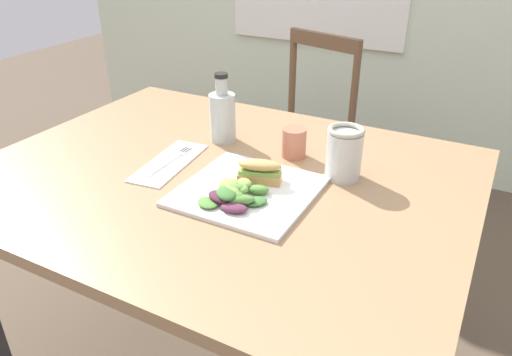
# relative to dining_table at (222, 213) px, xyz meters

# --- Properties ---
(dining_table) EXTENTS (1.21, 0.94, 0.74)m
(dining_table) POSITION_rel_dining_table_xyz_m (0.00, 0.00, 0.00)
(dining_table) COLOR #997551
(dining_table) RESTS_ON ground
(chair_wooden_far) EXTENTS (0.49, 0.49, 0.87)m
(chair_wooden_far) POSITION_rel_dining_table_xyz_m (-0.18, 0.95, -0.17)
(chair_wooden_far) COLOR brown
(chair_wooden_far) RESTS_ON ground
(plate_lunch) EXTENTS (0.30, 0.30, 0.01)m
(plate_lunch) POSITION_rel_dining_table_xyz_m (0.11, -0.06, 0.13)
(plate_lunch) COLOR white
(plate_lunch) RESTS_ON dining_table
(sandwich_half_front) EXTENTS (0.11, 0.08, 0.06)m
(sandwich_half_front) POSITION_rel_dining_table_xyz_m (0.12, -0.01, 0.16)
(sandwich_half_front) COLOR tan
(sandwich_half_front) RESTS_ON plate_lunch
(salad_mixed_greens) EXTENTS (0.15, 0.15, 0.03)m
(salad_mixed_greens) POSITION_rel_dining_table_xyz_m (0.11, -0.12, 0.15)
(salad_mixed_greens) COLOR #84A84C
(salad_mixed_greens) RESTS_ON plate_lunch
(napkin_folded) EXTENTS (0.13, 0.27, 0.00)m
(napkin_folded) POSITION_rel_dining_table_xyz_m (-0.14, -0.02, 0.12)
(napkin_folded) COLOR white
(napkin_folded) RESTS_ON dining_table
(fork_on_napkin) EXTENTS (0.03, 0.19, 0.00)m
(fork_on_napkin) POSITION_rel_dining_table_xyz_m (-0.14, -0.00, 0.13)
(fork_on_napkin) COLOR silver
(fork_on_napkin) RESTS_ON napkin_folded
(bottle_cold_brew) EXTENTS (0.07, 0.07, 0.20)m
(bottle_cold_brew) POSITION_rel_dining_table_xyz_m (-0.10, 0.17, 0.19)
(bottle_cold_brew) COLOR black
(bottle_cold_brew) RESTS_ON dining_table
(mason_jar_iced_tea) EXTENTS (0.09, 0.09, 0.13)m
(mason_jar_iced_tea) POSITION_rel_dining_table_xyz_m (0.28, 0.12, 0.18)
(mason_jar_iced_tea) COLOR #995623
(mason_jar_iced_tea) RESTS_ON dining_table
(cup_extra_side) EXTENTS (0.06, 0.06, 0.08)m
(cup_extra_side) POSITION_rel_dining_table_xyz_m (0.12, 0.17, 0.16)
(cup_extra_side) COLOR #B2664C
(cup_extra_side) RESTS_ON dining_table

